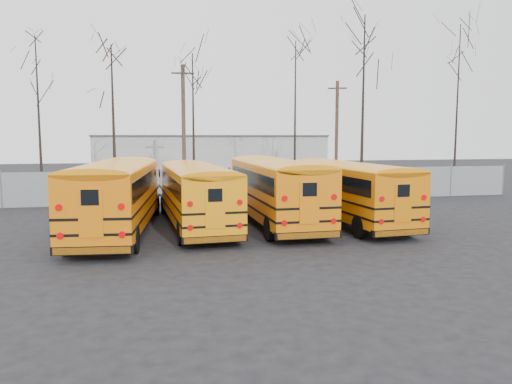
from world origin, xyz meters
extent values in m
plane|color=black|center=(0.00, 0.00, 0.00)|extent=(120.00, 120.00, 0.00)
cube|color=gray|center=(0.00, 12.00, 1.00)|extent=(40.00, 0.04, 2.00)
cube|color=beige|center=(2.00, 32.00, 2.00)|extent=(22.00, 8.00, 4.00)
cylinder|color=black|center=(-6.53, -0.54, 0.50)|extent=(0.37, 1.01, 0.99)
cylinder|color=black|center=(-4.29, -0.75, 0.50)|extent=(0.37, 1.01, 0.99)
cylinder|color=black|center=(-5.75, 7.76, 0.50)|extent=(0.37, 1.01, 0.99)
cylinder|color=black|center=(-3.52, 7.55, 0.50)|extent=(0.37, 1.01, 0.99)
cube|color=orange|center=(-5.11, 2.57, 1.66)|extent=(3.33, 9.41, 2.33)
cube|color=orange|center=(-4.60, 8.00, 0.99)|extent=(2.38, 1.89, 0.99)
cube|color=black|center=(-5.13, 2.37, 2.18)|extent=(3.28, 8.43, 0.69)
cube|color=black|center=(-5.03, 3.41, 0.94)|extent=(3.52, 11.12, 0.09)
cube|color=black|center=(-5.03, 3.41, 1.44)|extent=(3.52, 11.12, 0.09)
cube|color=black|center=(-5.53, -1.93, 0.45)|extent=(2.55, 0.45, 0.28)
cube|color=black|center=(-4.52, 8.79, 0.45)|extent=(2.39, 0.42, 0.26)
cube|color=orange|center=(-5.54, -2.03, 1.64)|extent=(0.74, 0.11, 1.54)
cylinder|color=#B20505|center=(-6.48, -1.96, 0.94)|extent=(0.22, 0.06, 0.22)
cylinder|color=#B20505|center=(-4.60, -2.13, 0.94)|extent=(0.22, 0.06, 0.22)
cylinder|color=#B20505|center=(-6.48, -1.96, 1.83)|extent=(0.22, 0.06, 0.22)
cylinder|color=#B20505|center=(-4.60, -2.13, 1.83)|extent=(0.22, 0.06, 0.22)
cylinder|color=black|center=(-2.63, 0.26, 0.46)|extent=(0.31, 0.94, 0.92)
cylinder|color=black|center=(-0.55, 0.39, 0.46)|extent=(0.31, 0.94, 0.92)
cylinder|color=black|center=(-3.11, 8.00, 0.46)|extent=(0.31, 0.94, 0.92)
cylinder|color=black|center=(-1.02, 8.13, 0.46)|extent=(0.31, 0.94, 0.92)
cube|color=orange|center=(-1.77, 3.32, 1.55)|extent=(2.83, 8.71, 2.17)
cube|color=orange|center=(-2.09, 8.39, 0.92)|extent=(2.17, 1.69, 0.92)
cube|color=black|center=(-1.76, 3.14, 2.03)|extent=(2.81, 7.79, 0.65)
cube|color=black|center=(-1.82, 4.10, 0.88)|extent=(2.95, 10.30, 0.08)
cube|color=black|center=(-1.82, 4.10, 1.34)|extent=(2.95, 10.30, 0.08)
cube|color=black|center=(-1.52, -0.87, 0.42)|extent=(2.37, 0.35, 0.26)
cube|color=black|center=(-2.13, 9.13, 0.42)|extent=(2.22, 0.32, 0.24)
cube|color=orange|center=(-1.51, -0.97, 1.52)|extent=(0.69, 0.08, 1.43)
cylinder|color=#B20505|center=(-2.39, -1.04, 0.88)|extent=(0.21, 0.05, 0.20)
cylinder|color=#B20505|center=(-0.64, -0.93, 0.88)|extent=(0.21, 0.05, 0.20)
cylinder|color=#B20505|center=(-2.39, -1.04, 1.71)|extent=(0.21, 0.05, 0.20)
cylinder|color=#B20505|center=(-0.64, -0.93, 1.71)|extent=(0.21, 0.05, 0.20)
cylinder|color=black|center=(0.75, 0.31, 0.49)|extent=(0.30, 0.99, 0.99)
cylinder|color=black|center=(2.97, 0.35, 0.49)|extent=(0.30, 0.99, 0.99)
cylinder|color=black|center=(0.58, 8.58, 0.49)|extent=(0.30, 0.99, 0.99)
cylinder|color=black|center=(2.81, 8.63, 0.49)|extent=(0.30, 0.99, 0.99)
cube|color=orange|center=(1.80, 3.53, 1.65)|extent=(2.65, 9.21, 2.32)
cube|color=orange|center=(1.69, 8.95, 0.99)|extent=(2.25, 1.72, 0.99)
cube|color=black|center=(1.80, 3.33, 2.17)|extent=(2.67, 8.23, 0.69)
cube|color=black|center=(1.78, 4.37, 0.94)|extent=(2.71, 10.91, 0.09)
cube|color=black|center=(1.78, 4.37, 1.43)|extent=(2.71, 10.91, 0.09)
cube|color=black|center=(1.89, -0.95, 0.44)|extent=(2.53, 0.27, 0.28)
cube|color=black|center=(1.67, 9.74, 0.44)|extent=(2.37, 0.24, 0.26)
cube|color=orange|center=(1.89, -1.06, 1.63)|extent=(0.74, 0.05, 1.53)
cylinder|color=#B20505|center=(0.95, -1.09, 0.94)|extent=(0.22, 0.04, 0.22)
cylinder|color=#B20505|center=(2.82, -1.05, 0.94)|extent=(0.22, 0.04, 0.22)
cylinder|color=#B20505|center=(0.95, -1.09, 1.82)|extent=(0.22, 0.04, 0.22)
cylinder|color=#B20505|center=(2.82, -1.05, 1.82)|extent=(0.22, 0.04, 0.22)
cylinder|color=black|center=(4.33, 0.05, 0.47)|extent=(0.33, 0.95, 0.94)
cylinder|color=black|center=(6.43, 0.21, 0.47)|extent=(0.33, 0.95, 0.94)
cylinder|color=black|center=(3.72, 7.88, 0.47)|extent=(0.33, 0.95, 0.94)
cylinder|color=black|center=(5.82, 8.04, 0.47)|extent=(0.33, 0.95, 0.94)
cube|color=#D16C09|center=(5.14, 3.16, 1.57)|extent=(3.01, 8.86, 2.20)
cube|color=#D16C09|center=(4.75, 8.29, 0.94)|extent=(2.22, 1.75, 0.94)
cube|color=black|center=(5.16, 2.97, 2.06)|extent=(2.97, 7.93, 0.65)
cube|color=black|center=(5.08, 3.95, 0.89)|extent=(3.16, 10.46, 0.08)
cube|color=black|center=(5.08, 3.95, 1.36)|extent=(3.16, 10.46, 0.08)
cube|color=black|center=(5.47, -1.08, 0.42)|extent=(2.40, 0.39, 0.26)
cube|color=black|center=(4.69, 9.03, 0.42)|extent=(2.25, 0.36, 0.24)
cube|color=#D16C09|center=(5.48, -1.19, 1.54)|extent=(0.70, 0.09, 1.45)
cylinder|color=#B20505|center=(4.60, -1.27, 0.89)|extent=(0.21, 0.05, 0.21)
cylinder|color=#B20505|center=(6.37, -1.13, 0.89)|extent=(0.21, 0.05, 0.21)
cylinder|color=#B20505|center=(4.60, -1.27, 1.73)|extent=(0.21, 0.05, 0.21)
cylinder|color=#B20505|center=(6.37, -1.13, 1.73)|extent=(0.21, 0.05, 0.21)
cylinder|color=#493529|center=(-1.41, 18.30, 4.53)|extent=(0.28, 0.28, 9.06)
cube|color=#493529|center=(-1.41, 18.30, 8.46)|extent=(1.61, 0.13, 0.12)
cylinder|color=#453127|center=(10.02, 17.82, 4.06)|extent=(0.25, 0.25, 8.12)
cube|color=#453127|center=(10.02, 17.82, 7.58)|extent=(1.38, 0.64, 0.11)
cone|color=black|center=(-11.00, 17.62, 5.29)|extent=(0.26, 0.26, 10.58)
cone|color=black|center=(-6.10, 16.02, 4.93)|extent=(0.26, 0.26, 9.87)
cone|color=black|center=(-0.83, 16.83, 4.82)|extent=(0.26, 0.26, 9.64)
cone|color=black|center=(6.34, 16.40, 5.33)|extent=(0.26, 0.26, 10.66)
cone|color=black|center=(10.46, 14.08, 6.04)|extent=(0.26, 0.26, 12.09)
cone|color=black|center=(19.14, 16.44, 6.18)|extent=(0.26, 0.26, 12.36)
camera|label=1|loc=(-3.58, -18.08, 4.03)|focal=35.00mm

